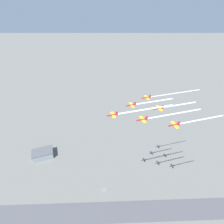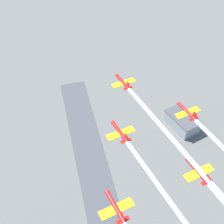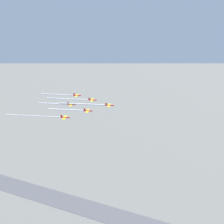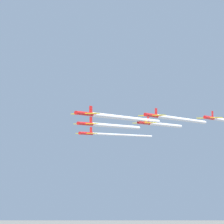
% 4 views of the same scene
% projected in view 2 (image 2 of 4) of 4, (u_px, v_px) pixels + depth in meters
% --- Properties ---
extents(hangar, '(31.34, 19.30, 12.25)m').
position_uv_depth(hangar, '(182.00, 121.00, 280.02)').
color(hangar, gray).
rests_on(hangar, ground_plane).
extents(jet_0, '(8.11, 7.64, 2.71)m').
position_uv_depth(jet_0, '(123.00, 82.00, 94.29)').
color(jet_0, red).
extents(jet_1, '(8.11, 7.64, 2.71)m').
position_uv_depth(jet_1, '(120.00, 133.00, 78.83)').
color(jet_1, red).
extents(jet_2, '(8.11, 7.64, 2.71)m').
position_uv_depth(jet_2, '(187.00, 112.00, 87.15)').
color(jet_2, red).
extents(jet_3, '(8.11, 7.64, 2.71)m').
position_uv_depth(jet_3, '(116.00, 208.00, 63.57)').
color(jet_3, red).
extents(jet_4, '(8.11, 7.64, 2.71)m').
position_uv_depth(jet_4, '(198.00, 172.00, 71.31)').
color(jet_4, red).
extents(smoke_trail_0, '(43.62, 3.86, 1.21)m').
position_uv_depth(smoke_trail_0, '(172.00, 139.00, 77.70)').
color(smoke_trail_0, white).
extents(smoke_trail_1, '(42.26, 3.66, 1.10)m').
position_uv_depth(smoke_trail_1, '(178.00, 213.00, 62.69)').
color(smoke_trail_1, white).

